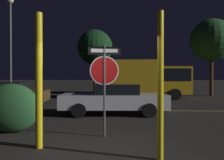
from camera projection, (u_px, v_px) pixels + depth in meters
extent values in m
plane|color=black|center=(97.00, 152.00, 4.84)|extent=(260.00, 260.00, 0.00)
cube|color=gold|center=(110.00, 110.00, 10.96)|extent=(37.02, 0.12, 0.01)
cylinder|color=#4C4C51|center=(104.00, 91.00, 6.13)|extent=(0.06, 0.06, 2.58)
cylinder|color=white|center=(104.00, 71.00, 6.12)|extent=(0.81, 0.10, 0.81)
cylinder|color=#B71414|center=(104.00, 71.00, 6.12)|extent=(0.75, 0.10, 0.75)
cube|color=black|center=(104.00, 51.00, 6.12)|extent=(0.91, 0.13, 0.22)
cube|color=white|center=(104.00, 51.00, 6.12)|extent=(0.75, 0.12, 0.10)
cylinder|color=yellow|center=(39.00, 81.00, 5.13)|extent=(0.17, 0.17, 3.18)
cylinder|color=yellow|center=(160.00, 86.00, 4.38)|extent=(0.12, 0.12, 3.00)
ellipsoid|color=#285B2D|center=(12.00, 108.00, 6.57)|extent=(1.72, 0.81, 1.48)
cube|color=brown|center=(5.00, 96.00, 12.69)|extent=(5.00, 2.25, 0.61)
cube|color=black|center=(7.00, 86.00, 12.69)|extent=(2.08, 1.71, 0.47)
cylinder|color=black|center=(26.00, 102.00, 11.95)|extent=(0.62, 0.26, 0.60)
cylinder|color=black|center=(35.00, 99.00, 13.63)|extent=(0.62, 0.26, 0.60)
cube|color=silver|center=(114.00, 101.00, 9.76)|extent=(4.75, 1.88, 0.61)
cube|color=black|center=(117.00, 89.00, 9.76)|extent=(1.94, 1.51, 0.45)
cylinder|color=black|center=(79.00, 111.00, 8.96)|extent=(0.61, 0.23, 0.60)
cylinder|color=black|center=(84.00, 106.00, 10.55)|extent=(0.61, 0.23, 0.60)
cylinder|color=black|center=(149.00, 110.00, 8.99)|extent=(0.61, 0.23, 0.60)
cylinder|color=black|center=(143.00, 105.00, 10.58)|extent=(0.61, 0.23, 0.60)
sphere|color=#F4EFCC|center=(58.00, 102.00, 9.23)|extent=(0.14, 0.14, 0.14)
sphere|color=#F4EFCC|center=(63.00, 99.00, 10.25)|extent=(0.14, 0.14, 0.14)
cube|color=gold|center=(173.00, 80.00, 16.92)|extent=(2.46, 2.05, 2.08)
cube|color=black|center=(173.00, 75.00, 16.92)|extent=(2.22, 2.09, 0.92)
cube|color=gold|center=(131.00, 77.00, 17.04)|extent=(4.01, 2.18, 2.57)
cylinder|color=black|center=(169.00, 92.00, 17.98)|extent=(0.84, 0.28, 0.84)
cylinder|color=black|center=(175.00, 94.00, 15.90)|extent=(0.84, 0.28, 0.84)
cylinder|color=black|center=(122.00, 92.00, 18.12)|extent=(0.84, 0.28, 0.84)
cylinder|color=black|center=(122.00, 94.00, 16.04)|extent=(0.84, 0.28, 0.84)
cylinder|color=#4C4C51|center=(11.00, 51.00, 17.70)|extent=(0.16, 0.16, 7.65)
sphere|color=#F9E5B2|center=(10.00, 0.00, 17.65)|extent=(0.51, 0.51, 0.51)
cylinder|color=#422D1E|center=(211.00, 76.00, 19.65)|extent=(0.32, 0.32, 3.64)
sphere|color=#235128|center=(211.00, 40.00, 19.61)|extent=(3.80, 3.80, 3.80)
cylinder|color=#422D1E|center=(95.00, 77.00, 21.03)|extent=(0.32, 0.32, 3.32)
sphere|color=#143819|center=(95.00, 47.00, 20.99)|extent=(3.39, 3.39, 3.39)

